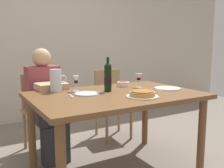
% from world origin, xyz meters
% --- Properties ---
extents(back_wall, '(8.00, 0.10, 2.80)m').
position_xyz_m(back_wall, '(0.00, 2.15, 1.40)').
color(back_wall, beige).
rests_on(back_wall, ground).
extents(dining_table, '(1.50, 1.00, 0.76)m').
position_xyz_m(dining_table, '(0.00, 0.00, 0.67)').
color(dining_table, brown).
rests_on(dining_table, ground).
extents(wine_bottle, '(0.07, 0.07, 0.32)m').
position_xyz_m(wine_bottle, '(-0.02, 0.12, 0.89)').
color(wine_bottle, black).
rests_on(wine_bottle, dining_table).
extents(water_pitcher, '(0.16, 0.11, 0.21)m').
position_xyz_m(water_pitcher, '(-0.44, 0.35, 0.85)').
color(water_pitcher, silver).
rests_on(water_pitcher, dining_table).
extents(baked_tart, '(0.27, 0.27, 0.06)m').
position_xyz_m(baked_tart, '(0.10, -0.26, 0.79)').
color(baked_tart, silver).
rests_on(baked_tart, dining_table).
extents(salad_bowl, '(0.13, 0.13, 0.06)m').
position_xyz_m(salad_bowl, '(0.26, 0.28, 0.79)').
color(salad_bowl, white).
rests_on(salad_bowl, dining_table).
extents(wine_glass_left_diner, '(0.06, 0.06, 0.15)m').
position_xyz_m(wine_glass_left_diner, '(-0.27, 0.27, 0.86)').
color(wine_glass_left_diner, silver).
rests_on(wine_glass_left_diner, dining_table).
extents(wine_glass_right_diner, '(0.07, 0.07, 0.15)m').
position_xyz_m(wine_glass_right_diner, '(0.36, 0.15, 0.86)').
color(wine_glass_right_diner, silver).
rests_on(wine_glass_right_diner, dining_table).
extents(dinner_plate_left_setting, '(0.22, 0.22, 0.01)m').
position_xyz_m(dinner_plate_left_setting, '(-0.25, 0.08, 0.77)').
color(dinner_plate_left_setting, silver).
rests_on(dinner_plate_left_setting, dining_table).
extents(dinner_plate_right_setting, '(0.26, 0.26, 0.01)m').
position_xyz_m(dinner_plate_right_setting, '(0.56, -0.07, 0.77)').
color(dinner_plate_right_setting, silver).
rests_on(dinner_plate_right_setting, dining_table).
extents(fork_left_setting, '(0.04, 0.16, 0.00)m').
position_xyz_m(fork_left_setting, '(-0.40, 0.08, 0.76)').
color(fork_left_setting, silver).
rests_on(fork_left_setting, dining_table).
extents(knife_left_setting, '(0.02, 0.18, 0.00)m').
position_xyz_m(knife_left_setting, '(-0.10, 0.08, 0.76)').
color(knife_left_setting, silver).
rests_on(knife_left_setting, dining_table).
extents(knife_right_setting, '(0.02, 0.18, 0.00)m').
position_xyz_m(knife_right_setting, '(0.70, -0.07, 0.76)').
color(knife_right_setting, silver).
rests_on(knife_right_setting, dining_table).
extents(spoon_right_setting, '(0.04, 0.16, 0.00)m').
position_xyz_m(spoon_right_setting, '(0.41, -0.07, 0.76)').
color(spoon_right_setting, silver).
rests_on(spoon_right_setting, dining_table).
extents(chair_left, '(0.42, 0.42, 0.87)m').
position_xyz_m(chair_left, '(-0.45, 0.91, 0.50)').
color(chair_left, '#9E7A51').
rests_on(chair_left, ground).
extents(diner_left, '(0.35, 0.51, 1.16)m').
position_xyz_m(diner_left, '(-0.45, 0.68, 0.62)').
color(diner_left, '#8E3D42').
rests_on(diner_left, ground).
extents(chair_right, '(0.43, 0.43, 0.87)m').
position_xyz_m(chair_right, '(0.46, 0.88, 0.50)').
color(chair_right, '#9E7A51').
rests_on(chair_right, ground).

